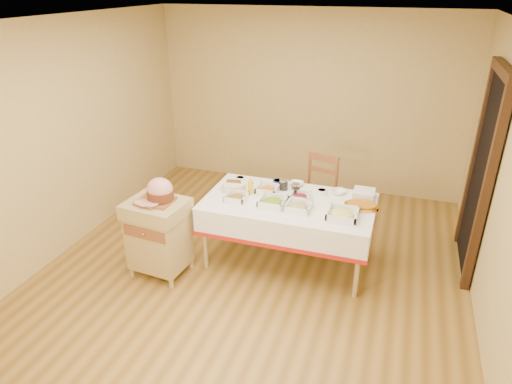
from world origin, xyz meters
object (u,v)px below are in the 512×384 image
preserve_jar_right (296,189)px  mustard_bottle (251,187)px  dining_chair (316,193)px  bread_basket (234,186)px  dining_table (289,214)px  plate_stack (364,194)px  butcher_cart (159,233)px  brass_platter (362,206)px  preserve_jar_left (284,185)px  ham_on_board (159,192)px

preserve_jar_right → mustard_bottle: size_ratio=0.63×
dining_chair → bread_basket: 1.15m
dining_table → dining_chair: (0.15, 0.82, -0.09)m
plate_stack → dining_table: bearing=-157.3°
butcher_cart → dining_chair: (1.39, 1.47, 0.02)m
plate_stack → brass_platter: 0.23m
dining_chair → preserve_jar_left: size_ratio=7.83×
preserve_jar_right → ham_on_board: bearing=-146.6°
preserve_jar_left → mustard_bottle: 0.39m
preserve_jar_left → preserve_jar_right: bearing=-23.8°
dining_table → brass_platter: size_ratio=5.02×
plate_stack → mustard_bottle: bearing=-167.0°
preserve_jar_left → mustard_bottle: size_ratio=0.64×
mustard_bottle → plate_stack: mustard_bottle is taller
bread_basket → preserve_jar_right: bearing=11.0°
preserve_jar_right → mustard_bottle: mustard_bottle is taller
butcher_cart → dining_table: bearing=27.5°
dining_chair → dining_table: bearing=-100.0°
mustard_bottle → plate_stack: 1.24m
butcher_cart → preserve_jar_left: size_ratio=6.83×
ham_on_board → mustard_bottle: 1.01m
preserve_jar_left → plate_stack: (0.89, 0.05, -0.01)m
dining_chair → ham_on_board: bearing=-133.2°
plate_stack → brass_platter: (0.00, -0.23, -0.03)m
plate_stack → preserve_jar_right: bearing=-170.7°
dining_chair → preserve_jar_right: size_ratio=8.01×
butcher_cart → preserve_jar_left: preserve_jar_left is taller
dining_table → preserve_jar_right: size_ratio=14.90×
preserve_jar_left → bread_basket: bearing=-159.1°
ham_on_board → preserve_jar_left: (1.08, 0.88, -0.15)m
dining_table → butcher_cart: 1.41m
ham_on_board → plate_stack: size_ratio=1.70×
preserve_jar_left → dining_chair: bearing=63.6°
dining_chair → preserve_jar_left: (-0.28, -0.56, 0.31)m
dining_chair → plate_stack: bearing=-39.7°
dining_chair → preserve_jar_left: bearing=-116.4°
dining_chair → mustard_bottle: size_ratio=5.04×
preserve_jar_right → bread_basket: (-0.69, -0.13, -0.00)m
mustard_bottle → brass_platter: mustard_bottle is taller
brass_platter → plate_stack: bearing=91.2°
dining_chair → plate_stack: 0.85m
preserve_jar_left → bread_basket: 0.57m
brass_platter → bread_basket: bearing=-179.0°
dining_table → brass_platter: (0.76, 0.09, 0.18)m
preserve_jar_left → bread_basket: preserve_jar_left is taller
preserve_jar_right → bread_basket: preserve_jar_right is taller
dining_chair → bread_basket: dining_chair is taller
mustard_bottle → bread_basket: (-0.21, 0.02, -0.04)m
ham_on_board → dining_chair: bearing=46.8°
dining_table → plate_stack: plate_stack is taller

